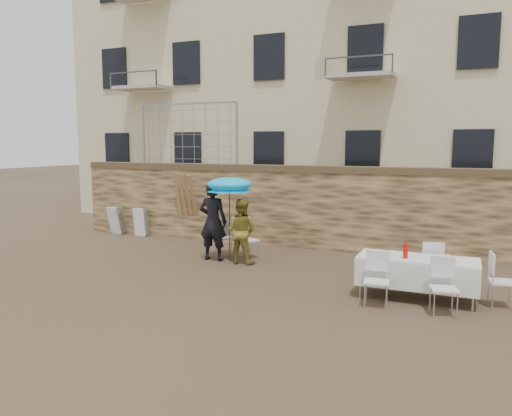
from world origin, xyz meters
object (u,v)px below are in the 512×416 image
at_px(banquet_table, 418,260).
at_px(soda_bottle, 405,251).
at_px(man_suit, 213,221).
at_px(umbrella, 229,187).
at_px(table_chair_back, 432,265).
at_px(chair_stack_left, 119,219).
at_px(table_chair_side, 502,280).
at_px(woman_dress, 241,231).
at_px(chair_stack_right, 142,221).
at_px(table_chair_front_left, 376,280).
at_px(table_chair_front_right, 444,287).
at_px(couple_chair_left, 223,237).
at_px(couple_chair_right, 249,239).

height_order(banquet_table, soda_bottle, soda_bottle).
distance_m(man_suit, banquet_table, 5.04).
height_order(man_suit, umbrella, man_suit).
distance_m(table_chair_back, chair_stack_left, 9.83).
distance_m(banquet_table, table_chair_side, 1.43).
bearing_deg(chair_stack_left, woman_dress, -21.11).
height_order(umbrella, chair_stack_left, umbrella).
height_order(man_suit, table_chair_back, man_suit).
height_order(table_chair_back, chair_stack_right, table_chair_back).
bearing_deg(chair_stack_right, banquet_table, -21.19).
relative_size(table_chair_front_left, chair_stack_left, 1.04).
xyz_separation_m(table_chair_front_left, table_chair_back, (0.80, 1.55, 0.00)).
relative_size(umbrella, chair_stack_right, 2.08).
relative_size(umbrella, table_chair_front_right, 1.99).
bearing_deg(chair_stack_right, umbrella, -25.79).
height_order(banquet_table, table_chair_back, table_chair_back).
relative_size(umbrella, banquet_table, 0.91).
distance_m(couple_chair_left, table_chair_side, 6.50).
relative_size(man_suit, chair_stack_left, 2.09).
height_order(soda_bottle, table_chair_side, soda_bottle).
bearing_deg(chair_stack_right, couple_chair_left, -22.33).
height_order(umbrella, banquet_table, umbrella).
xyz_separation_m(couple_chair_right, soda_bottle, (3.98, -1.96, 0.43)).
xyz_separation_m(banquet_table, chair_stack_right, (-8.41, 3.26, -0.27)).
xyz_separation_m(man_suit, umbrella, (0.40, 0.10, 0.84)).
bearing_deg(couple_chair_right, banquet_table, -171.21).
bearing_deg(umbrella, chair_stack_left, 158.52).
bearing_deg(table_chair_back, table_chair_front_right, 91.91).
xyz_separation_m(woman_dress, soda_bottle, (3.93, -1.41, 0.13)).
bearing_deg(woman_dress, couple_chair_right, -83.17).
bearing_deg(table_chair_side, table_chair_back, 50.90).
bearing_deg(chair_stack_left, couple_chair_right, -15.80).
distance_m(banquet_table, table_chair_front_left, 0.99).
xyz_separation_m(banquet_table, table_chair_front_left, (-0.60, -0.75, -0.25)).
relative_size(umbrella, couple_chair_right, 1.99).
xyz_separation_m(banquet_table, table_chair_side, (1.40, 0.10, -0.25)).
bearing_deg(table_chair_front_right, umbrella, 142.21).
distance_m(umbrella, table_chair_front_left, 4.60).
bearing_deg(man_suit, table_chair_front_right, 155.69).
bearing_deg(umbrella, man_suit, -165.96).
xyz_separation_m(couple_chair_left, banquet_table, (4.88, -1.81, 0.25)).
height_order(table_chair_front_left, chair_stack_right, table_chair_front_left).
relative_size(couple_chair_right, banquet_table, 0.46).
distance_m(couple_chair_left, chair_stack_left, 4.67).
bearing_deg(woman_dress, chair_stack_left, -19.48).
height_order(woman_dress, table_chair_front_left, woman_dress).
distance_m(woman_dress, chair_stack_right, 4.74).
xyz_separation_m(man_suit, table_chair_back, (5.08, -0.46, -0.48)).
xyz_separation_m(woman_dress, umbrella, (-0.35, 0.10, 1.03)).
relative_size(table_chair_side, chair_stack_left, 1.04).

